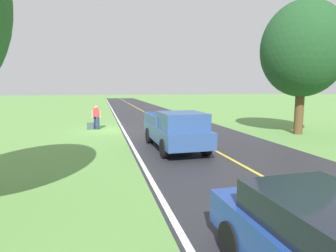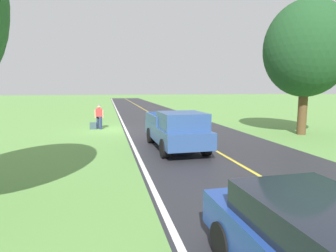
{
  "view_description": "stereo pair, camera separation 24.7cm",
  "coord_description": "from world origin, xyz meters",
  "px_view_note": "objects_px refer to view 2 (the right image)",
  "views": [
    {
      "loc": [
        0.51,
        19.57,
        2.87
      ],
      "look_at": [
        -2.2,
        8.26,
        1.29
      ],
      "focal_mm": 30.13,
      "sensor_mm": 36.0,
      "label": 1
    },
    {
      "loc": [
        0.27,
        19.63,
        2.87
      ],
      "look_at": [
        -2.2,
        8.26,
        1.29
      ],
      "focal_mm": 30.13,
      "sensor_mm": 36.0,
      "label": 2
    }
  ],
  "objects_px": {
    "hitchhiker_walking": "(99,115)",
    "tree_far_side_near": "(306,49)",
    "pickup_truck_passing": "(177,129)",
    "suitcase_carried": "(93,126)"
  },
  "relations": [
    {
      "from": "suitcase_carried",
      "to": "pickup_truck_passing",
      "type": "distance_m",
      "value": 8.67
    },
    {
      "from": "hitchhiker_walking",
      "to": "pickup_truck_passing",
      "type": "height_order",
      "value": "pickup_truck_passing"
    },
    {
      "from": "hitchhiker_walking",
      "to": "tree_far_side_near",
      "type": "relative_size",
      "value": 0.22
    },
    {
      "from": "suitcase_carried",
      "to": "pickup_truck_passing",
      "type": "height_order",
      "value": "pickup_truck_passing"
    },
    {
      "from": "suitcase_carried",
      "to": "tree_far_side_near",
      "type": "bearing_deg",
      "value": 71.82
    },
    {
      "from": "hitchhiker_walking",
      "to": "tree_far_side_near",
      "type": "xyz_separation_m",
      "value": [
        -12.31,
        5.08,
        4.19
      ]
    },
    {
      "from": "tree_far_side_near",
      "to": "pickup_truck_passing",
      "type": "bearing_deg",
      "value": 16.64
    },
    {
      "from": "hitchhiker_walking",
      "to": "suitcase_carried",
      "type": "relative_size",
      "value": 3.68
    },
    {
      "from": "hitchhiker_walking",
      "to": "pickup_truck_passing",
      "type": "distance_m",
      "value": 8.5
    },
    {
      "from": "pickup_truck_passing",
      "to": "tree_far_side_near",
      "type": "distance_m",
      "value": 9.93
    }
  ]
}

